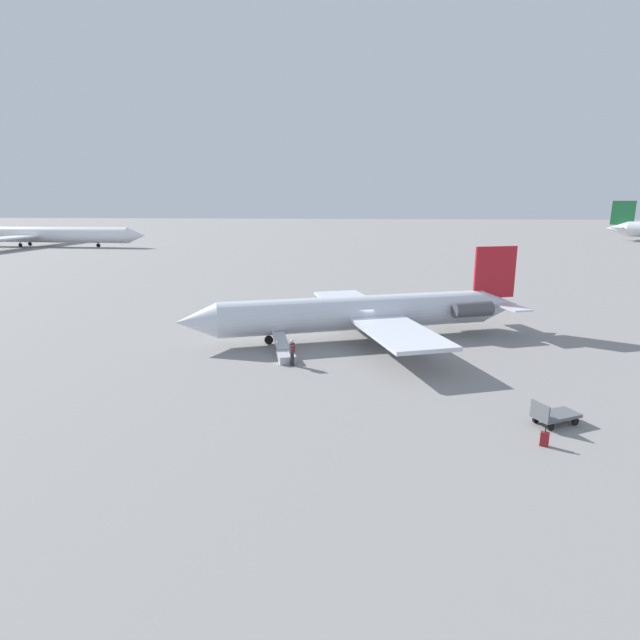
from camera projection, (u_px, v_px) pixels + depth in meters
name	position (u px, v px, depth m)	size (l,w,h in m)	color
ground_plane	(357.00, 338.00, 38.79)	(600.00, 600.00, 0.00)	gray
airplane_main	(369.00, 312.00, 38.54)	(26.82, 20.71, 6.87)	silver
airplane_far_right	(37.00, 234.00, 119.77)	(53.55, 41.29, 9.75)	white
boarding_stairs	(285.00, 354.00, 33.57)	(2.32, 4.12, 1.71)	#B2B2B7
passenger	(292.00, 351.00, 32.04)	(0.43, 0.57, 1.74)	#23232D
luggage_cart	(554.00, 415.00, 23.59)	(2.46, 2.00, 1.22)	#595B60
suitcase	(545.00, 439.00, 21.52)	(0.42, 0.34, 0.88)	maroon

